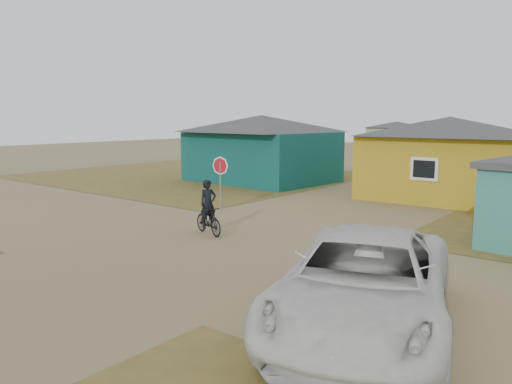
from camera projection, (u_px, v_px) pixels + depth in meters
ground at (203, 248)px, 14.89m from camera, size 120.00×120.00×0.00m
grass_nw at (193, 175)px, 33.59m from camera, size 20.00×18.00×0.00m
house_teal at (261, 147)px, 30.25m from camera, size 8.93×7.08×4.00m
house_yellow at (448, 157)px, 23.79m from camera, size 7.72×6.76×3.90m
house_pale_west at (426, 140)px, 44.47m from camera, size 7.04×6.15×3.60m
house_pale_north at (396, 135)px, 58.69m from camera, size 6.28×5.81×3.40m
stop_sign at (220, 171)px, 20.17m from camera, size 0.74×0.21×2.30m
cyclist at (208, 215)px, 16.49m from camera, size 1.69×0.91×1.84m
vehicle at (364, 283)px, 9.08m from camera, size 4.78×6.89×1.75m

